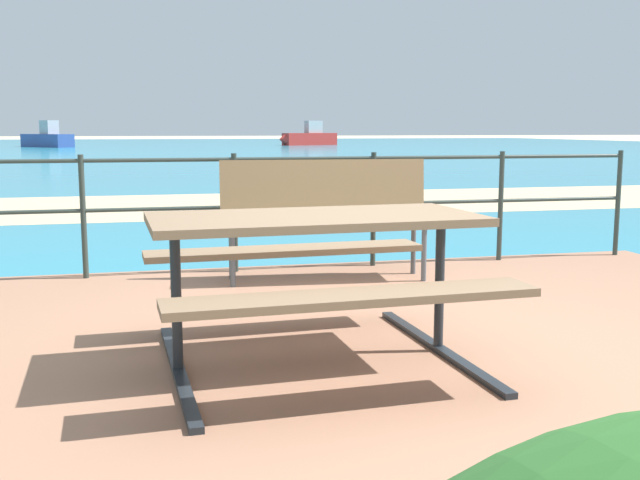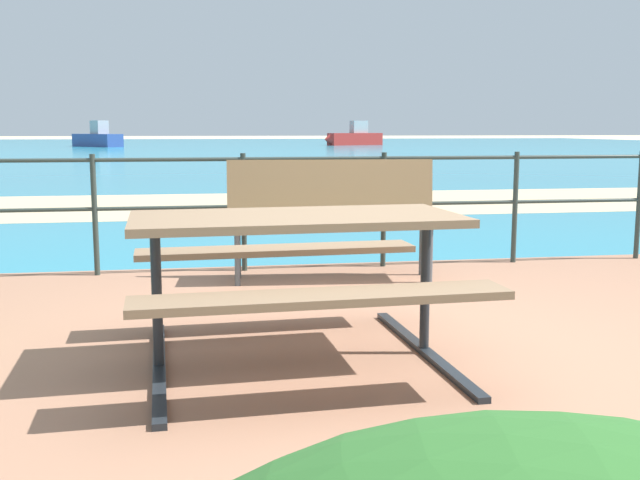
# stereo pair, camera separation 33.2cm
# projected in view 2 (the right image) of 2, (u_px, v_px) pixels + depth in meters

# --- Properties ---
(ground_plane) EXTENTS (240.00, 240.00, 0.00)m
(ground_plane) POSITION_uv_depth(u_px,v_px,m) (387.00, 363.00, 3.93)
(ground_plane) COLOR beige
(patio_paving) EXTENTS (6.40, 5.20, 0.06)m
(patio_paving) POSITION_uv_depth(u_px,v_px,m) (387.00, 357.00, 3.92)
(patio_paving) COLOR #996B51
(patio_paving) RESTS_ON ground
(sea_water) EXTENTS (90.00, 90.00, 0.01)m
(sea_water) POSITION_uv_depth(u_px,v_px,m) (212.00, 150.00, 42.94)
(sea_water) COLOR teal
(sea_water) RESTS_ON ground
(beach_strip) EXTENTS (54.01, 4.16, 0.01)m
(beach_strip) POSITION_uv_depth(u_px,v_px,m) (257.00, 204.00, 12.11)
(beach_strip) COLOR tan
(beach_strip) RESTS_ON ground
(picnic_table) EXTENTS (1.67, 1.58, 0.75)m
(picnic_table) POSITION_uv_depth(u_px,v_px,m) (296.00, 248.00, 3.68)
(picnic_table) COLOR #7A6047
(picnic_table) RESTS_ON patio_paving
(park_bench) EXTENTS (1.65, 0.55, 0.92)m
(park_bench) POSITION_uv_depth(u_px,v_px,m) (332.00, 207.00, 5.78)
(park_bench) COLOR #8C704C
(park_bench) RESTS_ON patio_paving
(railing_fence) EXTENTS (5.94, 0.04, 0.97)m
(railing_fence) POSITION_uv_depth(u_px,v_px,m) (315.00, 196.00, 6.18)
(railing_fence) COLOR #2D3833
(railing_fence) RESTS_ON patio_paving
(boat_near) EXTENTS (4.73, 2.53, 1.77)m
(boat_near) POSITION_uv_depth(u_px,v_px,m) (354.00, 137.00, 54.25)
(boat_near) COLOR red
(boat_near) RESTS_ON sea_water
(boat_mid) EXTENTS (3.88, 4.86, 1.73)m
(boat_mid) POSITION_uv_depth(u_px,v_px,m) (96.00, 139.00, 50.13)
(boat_mid) COLOR #2D478C
(boat_mid) RESTS_ON sea_water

